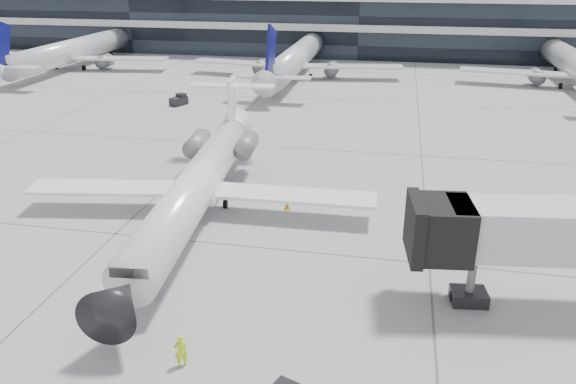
# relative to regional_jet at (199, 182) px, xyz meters

# --- Properties ---
(ground) EXTENTS (220.00, 220.00, 0.00)m
(ground) POSITION_rel_regional_jet_xyz_m (5.60, -4.12, -2.42)
(ground) COLOR #9A9A9C
(ground) RESTS_ON ground
(terminal) EXTENTS (170.00, 22.00, 10.00)m
(terminal) POSITION_rel_regional_jet_xyz_m (5.60, 77.88, 2.58)
(terminal) COLOR black
(terminal) RESTS_ON ground
(bg_jet_left) EXTENTS (32.00, 40.00, 9.60)m
(bg_jet_left) POSITION_rel_regional_jet_xyz_m (-39.40, 50.88, -2.42)
(bg_jet_left) COLOR silver
(bg_jet_left) RESTS_ON ground
(bg_jet_center) EXTENTS (32.00, 40.00, 9.60)m
(bg_jet_center) POSITION_rel_regional_jet_xyz_m (-2.40, 50.88, -2.42)
(bg_jet_center) COLOR silver
(bg_jet_center) RESTS_ON ground
(bg_jet_right) EXTENTS (32.00, 40.00, 9.60)m
(bg_jet_right) POSITION_rel_regional_jet_xyz_m (37.60, 50.88, -2.42)
(bg_jet_right) COLOR silver
(bg_jet_right) RESTS_ON ground
(regional_jet) EXTENTS (24.55, 30.67, 7.08)m
(regional_jet) POSITION_rel_regional_jet_xyz_m (0.00, 0.00, 0.00)
(regional_jet) COLOR white
(regional_jet) RESTS_ON ground
(ramp_worker) EXTENTS (0.70, 0.65, 1.61)m
(ramp_worker) POSITION_rel_regional_jet_xyz_m (4.53, -15.45, -1.61)
(ramp_worker) COLOR #E2F619
(ramp_worker) RESTS_ON ground
(traffic_cone) EXTENTS (0.46, 0.46, 0.64)m
(traffic_cone) POSITION_rel_regional_jet_xyz_m (5.84, 1.92, -2.11)
(traffic_cone) COLOR orange
(traffic_cone) RESTS_ON ground
(far_tug) EXTENTS (2.03, 2.47, 1.36)m
(far_tug) POSITION_rel_regional_jet_xyz_m (-13.25, 29.89, -1.81)
(far_tug) COLOR black
(far_tug) RESTS_ON ground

